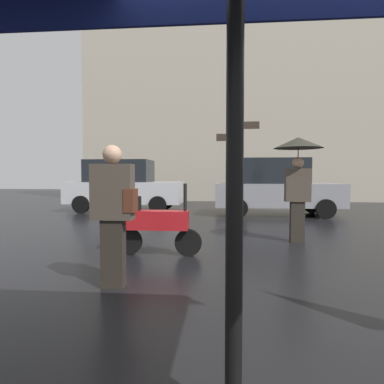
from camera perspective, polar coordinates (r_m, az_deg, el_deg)
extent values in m
plane|color=black|center=(3.26, 16.52, -22.04)|extent=(60.00, 60.00, 0.00)
cylinder|color=black|center=(1.78, 7.25, -0.35)|extent=(0.09, 0.09, 2.54)
cube|color=navy|center=(2.50, -17.36, 27.55)|extent=(4.59, 0.03, 0.24)
cube|color=#2A241E|center=(7.22, 17.48, -4.88)|extent=(0.27, 0.17, 0.84)
cube|color=#473D33|center=(7.16, 17.56, 1.14)|extent=(0.50, 0.22, 0.68)
sphere|color=tan|center=(7.16, 17.62, 4.77)|extent=(0.23, 0.23, 0.23)
cylinder|color=black|center=(7.17, 17.63, 5.93)|extent=(0.02, 0.02, 0.30)
cone|color=#2E2D24|center=(7.19, 17.67, 8.01)|extent=(0.98, 0.98, 0.22)
cube|color=#2A241E|center=(4.26, -13.27, -10.15)|extent=(0.27, 0.17, 0.83)
cube|color=#473D33|center=(4.16, -13.38, 0.02)|extent=(0.50, 0.22, 0.67)
sphere|color=tan|center=(4.16, -13.45, 6.24)|extent=(0.23, 0.23, 0.23)
cube|color=#512819|center=(4.10, -10.41, -1.40)|extent=(0.12, 0.24, 0.28)
cylinder|color=black|center=(5.74, -0.64, -8.61)|extent=(0.46, 0.09, 0.46)
cylinder|color=black|center=(5.94, -10.72, -8.29)|extent=(0.46, 0.09, 0.46)
cube|color=red|center=(5.76, -5.79, -4.77)|extent=(1.03, 0.32, 0.32)
cube|color=black|center=(5.83, -10.29, -1.93)|extent=(0.28, 0.28, 0.24)
cylinder|color=black|center=(5.65, -1.17, -1.33)|extent=(0.06, 0.06, 0.55)
cube|color=silver|center=(13.14, -11.27, -0.07)|extent=(4.38, 1.67, 0.81)
cube|color=black|center=(13.19, -12.22, 3.52)|extent=(2.41, 1.54, 0.84)
cylinder|color=black|center=(13.65, -4.52, -1.62)|extent=(0.64, 0.18, 0.64)
cylinder|color=black|center=(12.02, -5.86, -2.22)|extent=(0.64, 0.18, 0.64)
cylinder|color=black|center=(14.41, -15.75, -1.48)|extent=(0.64, 0.18, 0.64)
cylinder|color=black|center=(12.87, -18.40, -2.02)|extent=(0.64, 0.18, 0.64)
cube|color=gray|center=(11.92, 14.35, -0.46)|extent=(4.25, 1.67, 0.79)
cube|color=black|center=(11.87, 13.38, 3.50)|extent=(2.34, 1.54, 0.85)
cylinder|color=black|center=(13.04, 19.74, -2.01)|extent=(0.63, 0.18, 0.63)
cylinder|color=black|center=(11.44, 21.85, -2.70)|extent=(0.63, 0.18, 0.63)
cylinder|color=black|center=(12.64, 7.53, -2.02)|extent=(0.63, 0.18, 0.63)
cylinder|color=black|center=(10.97, 7.88, -2.75)|extent=(0.63, 0.18, 0.63)
cylinder|color=black|center=(8.60, 7.62, 3.29)|extent=(0.08, 0.08, 2.89)
cube|color=#33281E|center=(8.71, 9.55, 11.17)|extent=(0.56, 0.04, 0.18)
cube|color=#33281E|center=(8.65, 5.92, 9.25)|extent=(0.52, 0.04, 0.18)
cube|color=#B2A893|center=(20.03, 7.10, 19.24)|extent=(16.57, 2.56, 14.10)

